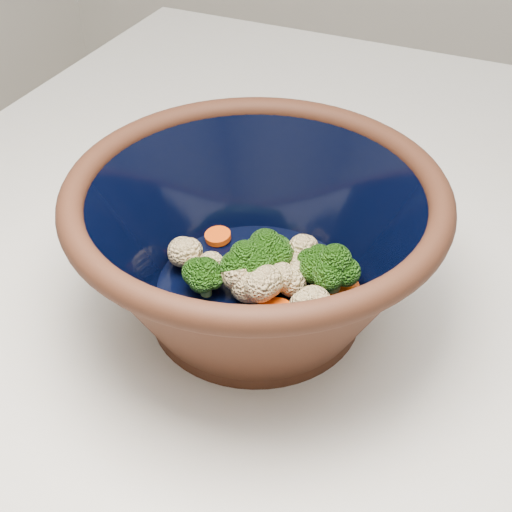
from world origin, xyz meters
name	(u,v)px	position (x,y,z in m)	size (l,w,h in m)	color
mixing_bowl	(256,244)	(-0.11, -0.07, 0.98)	(0.35, 0.35, 0.14)	black
vegetable_pile	(273,267)	(-0.10, -0.07, 0.96)	(0.18, 0.13, 0.06)	#608442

